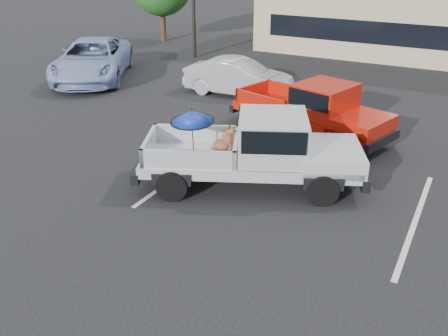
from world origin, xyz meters
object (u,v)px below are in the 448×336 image
at_px(silver_pickup, 263,147).
at_px(blue_suv, 92,60).
at_px(red_pickup, 319,108).
at_px(silver_sedan, 238,77).

height_order(silver_pickup, blue_suv, silver_pickup).
bearing_deg(blue_suv, red_pickup, -40.82).
distance_m(silver_pickup, blue_suv, 12.58).
distance_m(red_pickup, silver_sedan, 5.22).
bearing_deg(silver_sedan, blue_suv, 93.68).
bearing_deg(silver_pickup, red_pickup, 63.34).
relative_size(silver_pickup, red_pickup, 1.07).
distance_m(red_pickup, blue_suv, 11.36).
height_order(silver_pickup, red_pickup, silver_pickup).
relative_size(silver_pickup, silver_sedan, 1.38).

